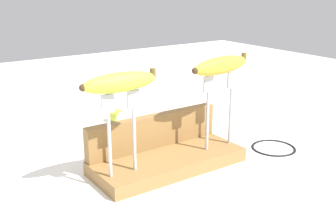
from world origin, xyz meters
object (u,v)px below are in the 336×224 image
(fork_stand_right, at_px, (220,104))
(wire_coil, at_px, (274,147))
(banana_raised_left, at_px, (120,82))
(banana_raised_right, at_px, (221,65))
(fork_stand_left, at_px, (122,125))
(banana_chunk_near, at_px, (117,116))

(fork_stand_right, bearing_deg, wire_coil, -12.39)
(banana_raised_left, relative_size, banana_raised_right, 0.89)
(fork_stand_right, relative_size, banana_raised_left, 1.07)
(fork_stand_right, xyz_separation_m, wire_coil, (0.15, -0.03, -0.13))
(fork_stand_right, relative_size, banana_raised_right, 0.95)
(fork_stand_left, height_order, banana_chunk_near, fork_stand_left)
(fork_stand_right, relative_size, banana_chunk_near, 3.43)
(banana_chunk_near, bearing_deg, banana_raised_left, -116.40)
(banana_raised_left, bearing_deg, wire_coil, -4.77)
(wire_coil, bearing_deg, banana_chunk_near, 119.48)
(fork_stand_left, height_order, wire_coil, fork_stand_left)
(fork_stand_right, height_order, banana_raised_left, banana_raised_left)
(fork_stand_left, bearing_deg, fork_stand_right, 0.00)
(fork_stand_right, distance_m, banana_raised_left, 0.27)
(banana_chunk_near, distance_m, wire_coil, 0.46)
(banana_raised_left, distance_m, banana_chunk_near, 0.45)
(banana_chunk_near, xyz_separation_m, wire_coil, (0.23, -0.40, -0.02))
(fork_stand_left, relative_size, banana_chunk_near, 3.36)
(fork_stand_left, height_order, fork_stand_right, fork_stand_right)
(banana_raised_left, relative_size, wire_coil, 1.46)
(fork_stand_left, relative_size, wire_coil, 1.53)
(banana_raised_right, xyz_separation_m, wire_coil, (0.15, -0.03, -0.22))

